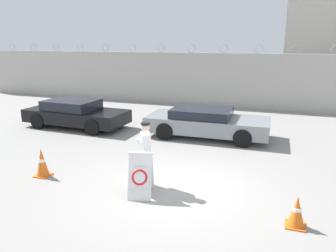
{
  "coord_description": "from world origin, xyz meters",
  "views": [
    {
      "loc": [
        2.37,
        -7.29,
        3.66
      ],
      "look_at": [
        -0.8,
        1.6,
        1.2
      ],
      "focal_mm": 35.0,
      "sensor_mm": 36.0,
      "label": 1
    }
  ],
  "objects_px": {
    "traffic_cone_mid": "(297,212)",
    "parked_car_rear_sedan": "(206,122)",
    "traffic_cone_near": "(42,162)",
    "barricade_sign": "(141,174)",
    "security_guard": "(146,151)",
    "parked_car_front_coupe": "(75,113)"
  },
  "relations": [
    {
      "from": "traffic_cone_near",
      "to": "traffic_cone_mid",
      "type": "relative_size",
      "value": 1.22
    },
    {
      "from": "parked_car_front_coupe",
      "to": "barricade_sign",
      "type": "bearing_deg",
      "value": -41.18
    },
    {
      "from": "barricade_sign",
      "to": "security_guard",
      "type": "bearing_deg",
      "value": 85.22
    },
    {
      "from": "traffic_cone_mid",
      "to": "parked_car_front_coupe",
      "type": "height_order",
      "value": "parked_car_front_coupe"
    },
    {
      "from": "parked_car_front_coupe",
      "to": "security_guard",
      "type": "bearing_deg",
      "value": -38.42
    },
    {
      "from": "traffic_cone_near",
      "to": "traffic_cone_mid",
      "type": "distance_m",
      "value": 6.6
    },
    {
      "from": "security_guard",
      "to": "parked_car_rear_sedan",
      "type": "height_order",
      "value": "security_guard"
    },
    {
      "from": "traffic_cone_mid",
      "to": "parked_car_rear_sedan",
      "type": "distance_m",
      "value": 6.55
    },
    {
      "from": "barricade_sign",
      "to": "parked_car_front_coupe",
      "type": "xyz_separation_m",
      "value": [
        -5.38,
        5.06,
        0.06
      ]
    },
    {
      "from": "traffic_cone_mid",
      "to": "barricade_sign",
      "type": "bearing_deg",
      "value": 176.41
    },
    {
      "from": "security_guard",
      "to": "parked_car_front_coupe",
      "type": "height_order",
      "value": "security_guard"
    },
    {
      "from": "traffic_cone_mid",
      "to": "parked_car_front_coupe",
      "type": "relative_size",
      "value": 0.14
    },
    {
      "from": "security_guard",
      "to": "traffic_cone_near",
      "type": "bearing_deg",
      "value": -111.7
    },
    {
      "from": "traffic_cone_near",
      "to": "traffic_cone_mid",
      "type": "height_order",
      "value": "traffic_cone_near"
    },
    {
      "from": "traffic_cone_near",
      "to": "traffic_cone_mid",
      "type": "xyz_separation_m",
      "value": [
        6.59,
        -0.38,
        -0.07
      ]
    },
    {
      "from": "traffic_cone_near",
      "to": "parked_car_rear_sedan",
      "type": "distance_m",
      "value": 6.33
    },
    {
      "from": "barricade_sign",
      "to": "security_guard",
      "type": "xyz_separation_m",
      "value": [
        -0.11,
        0.56,
        0.39
      ]
    },
    {
      "from": "barricade_sign",
      "to": "parked_car_rear_sedan",
      "type": "height_order",
      "value": "parked_car_rear_sedan"
    },
    {
      "from": "security_guard",
      "to": "traffic_cone_mid",
      "type": "bearing_deg",
      "value": 48.43
    },
    {
      "from": "security_guard",
      "to": "parked_car_rear_sedan",
      "type": "xyz_separation_m",
      "value": [
        0.44,
        4.93,
        -0.34
      ]
    },
    {
      "from": "traffic_cone_mid",
      "to": "traffic_cone_near",
      "type": "bearing_deg",
      "value": 176.74
    },
    {
      "from": "barricade_sign",
      "to": "parked_car_front_coupe",
      "type": "distance_m",
      "value": 7.39
    }
  ]
}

